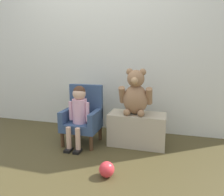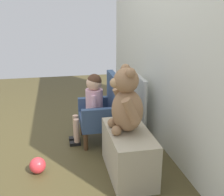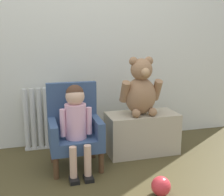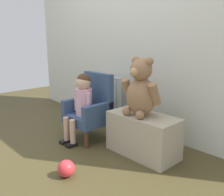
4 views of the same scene
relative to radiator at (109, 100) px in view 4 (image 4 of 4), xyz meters
name	(u,v)px [view 4 (image 4 of 4)]	position (x,y,z in m)	size (l,w,h in m)	color
ground_plane	(47,154)	(0.24, -1.01, -0.30)	(6.00, 6.00, 0.00)	#453C21
back_wall	(131,25)	(0.24, 0.12, 0.90)	(3.80, 0.05, 2.40)	silver
radiator	(109,100)	(0.00, 0.00, 0.00)	(0.43, 0.05, 0.60)	silver
child_armchair	(91,109)	(0.20, -0.44, 0.02)	(0.42, 0.37, 0.70)	#354C71
child_figure	(82,98)	(0.20, -0.56, 0.16)	(0.25, 0.35, 0.71)	#E0A9C0
low_bench	(143,135)	(0.85, -0.35, -0.11)	(0.66, 0.32, 0.38)	tan
large_teddy_bear	(141,90)	(0.82, -0.37, 0.31)	(0.38, 0.27, 0.52)	#956E4C
toy_ball	(66,168)	(0.70, -1.09, -0.23)	(0.14, 0.14, 0.14)	red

